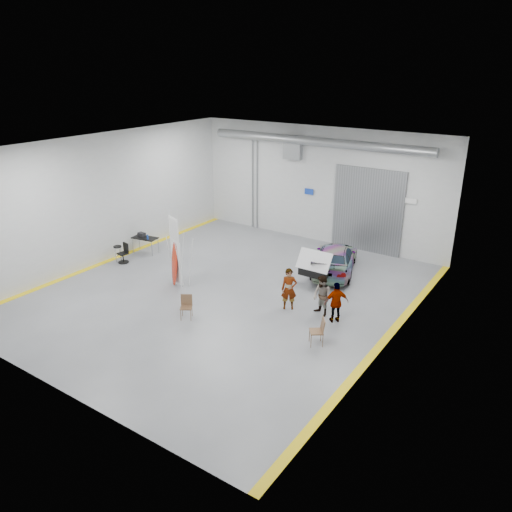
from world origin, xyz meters
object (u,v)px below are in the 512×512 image
Objects in this scene: sedan_car at (335,259)px; folding_chair_near at (187,312)px; shop_stool at (118,254)px; work_table at (144,237)px; person_c at (336,302)px; person_a at (289,289)px; office_chair at (124,254)px; surfboard_display at (176,257)px; folding_chair_far at (316,336)px; person_b at (322,296)px.

sedan_car is 7.61m from folding_chair_near.
shop_stool is 1.65m from work_table.
work_table is at bearing -49.83° from person_c.
office_chair is at bearing 150.29° from person_a.
folding_chair_near is (-2.59, -7.15, -0.36)m from sedan_car.
sedan_car is 2.80× the size of person_c.
person_c reaches higher than work_table.
person_c is at bearing -1.81° from folding_chair_near.
sedan_car is 1.37× the size of surfboard_display.
person_c is at bearing 148.41° from folding_chair_far.
person_c reaches higher than sedan_car.
work_table is at bearing -162.48° from person_b.
sedan_car reaches higher than shop_stool.
work_table is 1.44× the size of office_chair.
person_a is 0.52× the size of surfboard_display.
person_b is at bearing 90.78° from sedan_car.
folding_chair_far is at bearing -6.99° from shop_stool.
person_a reaches higher than person_b.
surfboard_display is (-6.31, -1.05, 0.50)m from person_b.
surfboard_display is 4.36m from shop_stool.
folding_chair_near is 6.72m from office_chair.
person_a is 1.22× the size of work_table.
folding_chair_near is 6.98m from shop_stool.
folding_chair_near is (-4.70, -2.89, -0.50)m from person_c.
folding_chair_far is at bearing 2.33° from office_chair.
shop_stool is (-11.38, 1.39, 0.09)m from folding_chair_far.
person_a reaches higher than shop_stool.
sedan_car is 4.34m from person_b.
person_c is 1.15× the size of work_table.
surfboard_display is 3.56× the size of folding_chair_near.
person_c is 10.92m from office_chair.
shop_stool is at bearing -163.46° from surfboard_display.
person_b is at bearing 32.14° from surfboard_display.
person_a reaches higher than folding_chair_near.
folding_chair_far is at bearing -14.90° from work_table.
folding_chair_far is 0.71× the size of work_table.
folding_chair_near is (-2.74, -2.83, -0.55)m from person_a.
office_chair reaches higher than shop_stool.
shop_stool is at bearing -95.09° from work_table.
person_a is at bearing -41.93° from person_c.
person_b is at bearing -57.85° from person_c.
person_c reaches higher than office_chair.
person_a is 5.11m from surfboard_display.
person_b is 6.42m from surfboard_display.
folding_chair_far is (7.14, -0.93, -0.99)m from surfboard_display.
surfboard_display is 7.27m from folding_chair_far.
sedan_car reaches higher than folding_chair_far.
surfboard_display is 4.06× the size of shop_stool.
person_c is at bearing -29.63° from person_a.
shop_stool is at bearing 150.72° from person_a.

